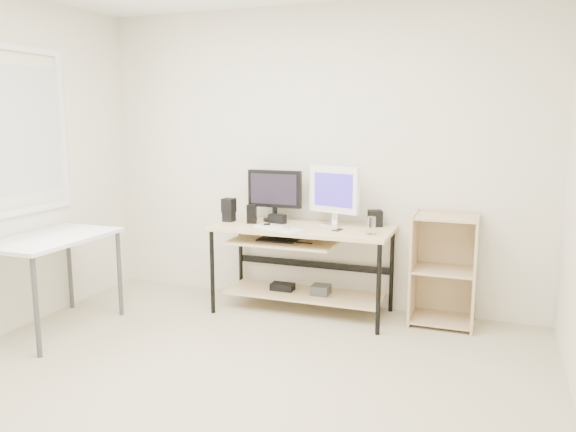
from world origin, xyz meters
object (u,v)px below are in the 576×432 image
(desk, at_px, (300,251))
(black_monitor, at_px, (275,192))
(shelf_unit, at_px, (444,268))
(white_imac, at_px, (334,191))
(side_table, at_px, (52,247))
(audio_controller, at_px, (252,214))

(desk, relative_size, black_monitor, 3.06)
(shelf_unit, height_order, white_imac, white_imac)
(desk, height_order, black_monitor, black_monitor)
(side_table, bearing_deg, white_imac, 32.35)
(shelf_unit, distance_m, black_monitor, 1.57)
(black_monitor, distance_m, audio_controller, 0.29)
(side_table, bearing_deg, audio_controller, 40.36)
(desk, xyz_separation_m, black_monitor, (-0.29, 0.17, 0.47))
(side_table, relative_size, black_monitor, 2.04)
(desk, distance_m, shelf_unit, 1.19)
(desk, bearing_deg, side_table, -147.35)
(black_monitor, xyz_separation_m, white_imac, (0.55, -0.02, 0.03))
(black_monitor, xyz_separation_m, audio_controller, (-0.14, -0.19, -0.17))
(desk, xyz_separation_m, audio_controller, (-0.43, -0.02, 0.29))
(desk, bearing_deg, black_monitor, 150.38)
(shelf_unit, bearing_deg, side_table, -156.67)
(black_monitor, distance_m, white_imac, 0.55)
(white_imac, relative_size, audio_controller, 3.02)
(desk, relative_size, shelf_unit, 1.67)
(side_table, distance_m, shelf_unit, 3.09)
(black_monitor, relative_size, audio_controller, 2.96)
(side_table, bearing_deg, black_monitor, 42.07)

